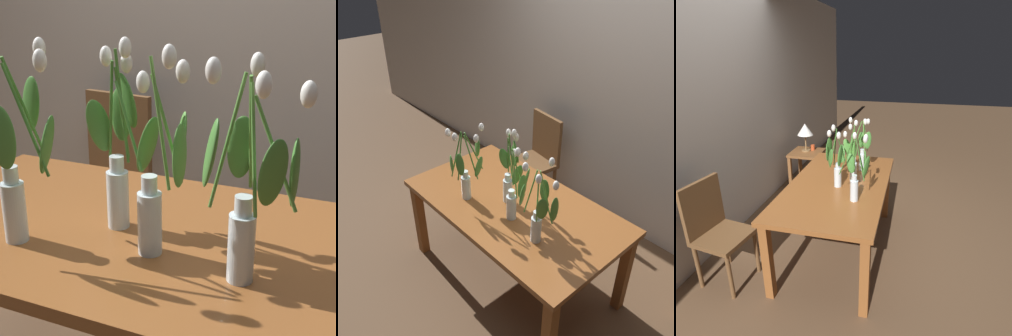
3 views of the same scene
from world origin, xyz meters
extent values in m
cube|color=beige|center=(0.00, 1.26, 1.35)|extent=(9.00, 0.10, 2.70)
cube|color=brown|center=(0.00, 0.00, 0.72)|extent=(1.60, 0.90, 0.04)
cube|color=brown|center=(-0.74, 0.39, 0.35)|extent=(0.07, 0.07, 0.70)
cylinder|color=silver|center=(0.10, -0.12, 0.83)|extent=(0.07, 0.07, 0.18)
cylinder|color=silver|center=(0.10, -0.12, 0.94)|extent=(0.04, 0.04, 0.05)
cylinder|color=silver|center=(0.10, -0.12, 0.80)|extent=(0.06, 0.06, 0.11)
cylinder|color=#56933D|center=(0.15, -0.09, 1.09)|extent=(0.07, 0.05, 0.30)
ellipsoid|color=white|center=(0.18, -0.07, 1.24)|extent=(0.04, 0.04, 0.06)
ellipsoid|color=#4C8E38|center=(0.16, -0.05, 1.05)|extent=(0.06, 0.12, 0.18)
cylinder|color=#56933D|center=(0.14, -0.12, 1.11)|extent=(0.06, 0.01, 0.34)
ellipsoid|color=white|center=(0.17, -0.13, 1.29)|extent=(0.04, 0.04, 0.06)
ellipsoid|color=#4C8E38|center=(0.18, -0.10, 1.03)|extent=(0.03, 0.09, 0.18)
cylinder|color=silver|center=(-0.29, -0.21, 0.83)|extent=(0.07, 0.07, 0.18)
cylinder|color=silver|center=(-0.29, -0.21, 0.94)|extent=(0.04, 0.04, 0.05)
cylinder|color=silver|center=(-0.29, -0.21, 0.80)|extent=(0.06, 0.06, 0.11)
cylinder|color=#3D752D|center=(-0.27, -0.14, 1.11)|extent=(0.04, 0.13, 0.32)
ellipsoid|color=white|center=(-0.26, -0.07, 1.28)|extent=(0.04, 0.04, 0.06)
ellipsoid|color=#427F33|center=(-0.29, -0.09, 1.12)|extent=(0.11, 0.04, 0.18)
ellipsoid|color=#427F33|center=(-0.23, -0.28, 1.08)|extent=(0.08, 0.04, 0.17)
cylinder|color=#3D752D|center=(-0.22, -0.20, 1.10)|extent=(0.11, 0.03, 0.31)
ellipsoid|color=white|center=(-0.17, -0.18, 1.27)|extent=(0.04, 0.04, 0.06)
ellipsoid|color=#427F33|center=(-0.19, -0.16, 1.03)|extent=(0.06, 0.10, 0.18)
cylinder|color=silver|center=(0.37, -0.16, 0.83)|extent=(0.07, 0.07, 0.18)
cylinder|color=silver|center=(0.37, -0.16, 0.94)|extent=(0.04, 0.04, 0.05)
cylinder|color=silver|center=(0.37, -0.16, 0.80)|extent=(0.06, 0.06, 0.11)
cylinder|color=#56933D|center=(0.33, -0.18, 1.11)|extent=(0.07, 0.04, 0.32)
ellipsoid|color=white|center=(0.30, -0.19, 1.27)|extent=(0.04, 0.04, 0.06)
ellipsoid|color=#427F33|center=(0.31, -0.22, 1.09)|extent=(0.08, 0.08, 0.18)
cylinder|color=#56933D|center=(0.37, -0.09, 1.10)|extent=(0.02, 0.12, 0.31)
ellipsoid|color=white|center=(0.36, -0.03, 1.27)|extent=(0.04, 0.04, 0.06)
ellipsoid|color=#427F33|center=(0.33, -0.05, 1.06)|extent=(0.08, 0.04, 0.17)
cylinder|color=#56933D|center=(0.44, -0.15, 1.08)|extent=(0.12, 0.01, 0.27)
ellipsoid|color=white|center=(0.50, -0.15, 1.23)|extent=(0.04, 0.04, 0.06)
ellipsoid|color=#427F33|center=(0.48, -0.12, 1.04)|extent=(0.02, 0.07, 0.17)
cylinder|color=#56933D|center=(0.40, -0.18, 1.09)|extent=(0.04, 0.05, 0.31)
ellipsoid|color=white|center=(0.41, -0.20, 1.25)|extent=(0.04, 0.04, 0.06)
ellipsoid|color=#427F33|center=(0.45, -0.19, 1.05)|extent=(0.09, 0.08, 0.17)
cylinder|color=silver|center=(-0.06, -0.01, 0.83)|extent=(0.07, 0.07, 0.18)
cylinder|color=silver|center=(-0.06, -0.01, 0.94)|extent=(0.04, 0.04, 0.05)
cylinder|color=silver|center=(-0.06, -0.01, 0.80)|extent=(0.06, 0.06, 0.11)
cylinder|color=#3D752D|center=(-0.09, 0.02, 1.10)|extent=(0.06, 0.06, 0.31)
ellipsoid|color=white|center=(-0.11, 0.05, 1.25)|extent=(0.04, 0.04, 0.06)
ellipsoid|color=#427F33|center=(-0.14, 0.03, 1.04)|extent=(0.09, 0.09, 0.18)
cylinder|color=#3D752D|center=(-0.05, 0.01, 1.11)|extent=(0.02, 0.04, 0.34)
ellipsoid|color=white|center=(-0.04, 0.03, 1.28)|extent=(0.04, 0.04, 0.06)
ellipsoid|color=#427F33|center=(-0.05, 0.06, 1.12)|extent=(0.11, 0.06, 0.18)
cylinder|color=#3D752D|center=(0.00, -0.03, 1.07)|extent=(0.11, 0.05, 0.25)
ellipsoid|color=white|center=(0.06, -0.05, 1.21)|extent=(0.04, 0.04, 0.06)
ellipsoid|color=#427F33|center=(0.05, -0.02, 1.02)|extent=(0.08, 0.08, 0.18)
cylinder|color=#3D752D|center=(-0.06, 0.03, 1.09)|extent=(0.01, 0.07, 0.29)
ellipsoid|color=white|center=(-0.06, 0.07, 1.23)|extent=(0.04, 0.04, 0.06)
ellipsoid|color=#427F33|center=(-0.08, 0.07, 1.08)|extent=(0.07, 0.02, 0.17)
cube|color=brown|center=(-0.65, 0.83, 0.45)|extent=(0.45, 0.45, 0.04)
cylinder|color=brown|center=(-0.50, 0.64, 0.21)|extent=(0.04, 0.04, 0.43)
cylinder|color=brown|center=(-0.84, 0.68, 0.21)|extent=(0.04, 0.04, 0.43)
cylinder|color=brown|center=(-0.45, 0.97, 0.21)|extent=(0.04, 0.04, 0.43)
cylinder|color=brown|center=(-0.79, 1.02, 0.21)|extent=(0.04, 0.04, 0.43)
cube|color=brown|center=(-0.62, 1.01, 0.70)|extent=(0.40, 0.09, 0.46)
camera|label=1|loc=(0.65, -1.24, 1.44)|focal=53.49mm
camera|label=2|loc=(1.60, -1.49, 2.41)|focal=40.49mm
camera|label=3|loc=(-2.41, -0.64, 1.92)|focal=31.34mm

